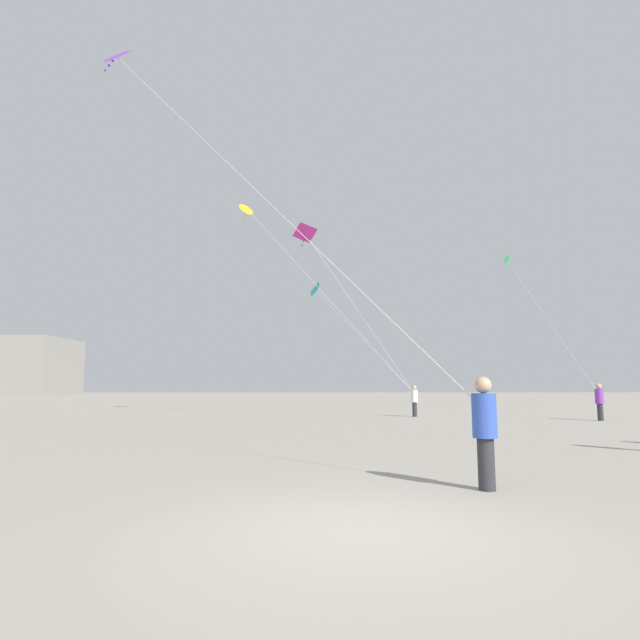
{
  "coord_description": "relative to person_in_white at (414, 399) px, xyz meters",
  "views": [
    {
      "loc": [
        -0.62,
        -6.22,
        1.67
      ],
      "look_at": [
        0.0,
        21.46,
        5.27
      ],
      "focal_mm": 28.87,
      "sensor_mm": 36.0,
      "label": 1
    }
  ],
  "objects": [
    {
      "name": "kite_emerald_delta",
      "position": [
        8.95,
        7.9,
        9.79
      ],
      "size": [
        0.88,
        12.68,
        10.25
      ],
      "color": "green"
    },
    {
      "name": "person_in_blue",
      "position": [
        -3.08,
        -20.66,
        0.05
      ],
      "size": [
        0.4,
        0.4,
        1.83
      ],
      "rotation": [
        0.0,
        0.0,
        5.27
      ],
      "color": "#2D2D33",
      "rests_on": "ground_plane"
    },
    {
      "name": "kite_violet_delta",
      "position": [
        -13.46,
        -10.14,
        13.53
      ],
      "size": [
        11.47,
        11.47,
        14.07
      ],
      "color": "purple"
    },
    {
      "name": "person_in_purple",
      "position": [
        8.5,
        -3.68,
        0.04
      ],
      "size": [
        0.4,
        0.4,
        1.83
      ],
      "rotation": [
        0.0,
        0.0,
        4.79
      ],
      "color": "#2D2D33",
      "rests_on": "ground_plane"
    },
    {
      "name": "kite_amber_diamond",
      "position": [
        -9.76,
        1.9,
        11.62
      ],
      "size": [
        10.52,
        2.53,
        11.9
      ],
      "color": "yellow"
    },
    {
      "name": "ground_plane",
      "position": [
        -5.37,
        -23.0,
        -0.96
      ],
      "size": [
        300.0,
        300.0,
        0.0
      ],
      "primitive_type": "plane",
      "color": "#9E9689"
    },
    {
      "name": "kite_magenta_delta",
      "position": [
        -6.09,
        -0.59,
        9.31
      ],
      "size": [
        6.92,
        1.37,
        9.54
      ],
      "color": "#D12899"
    },
    {
      "name": "person_in_white",
      "position": [
        0.0,
        0.0,
        0.0
      ],
      "size": [
        0.38,
        0.38,
        1.75
      ],
      "rotation": [
        0.0,
        0.0,
        4.15
      ],
      "color": "#2D2D33",
      "rests_on": "ground_plane"
    },
    {
      "name": "building_left_hall",
      "position": [
        -60.37,
        68.56,
        4.36
      ],
      "size": [
        18.16,
        15.72,
        10.64
      ],
      "color": "gray",
      "rests_on": "ground_plane"
    },
    {
      "name": "kite_cyan_delta",
      "position": [
        -5.41,
        13.77,
        8.82
      ],
      "size": [
        6.03,
        14.94,
        9.17
      ],
      "color": "#1EB2C6"
    }
  ]
}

